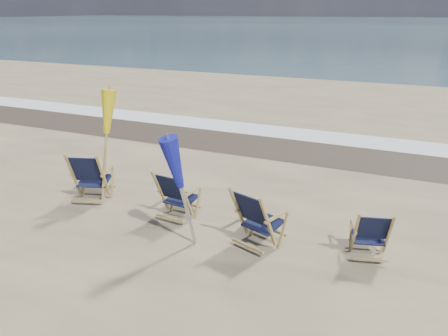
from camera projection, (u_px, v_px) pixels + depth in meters
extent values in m
plane|color=#3E5C68|center=(415.00, 24.00, 116.54)|extent=(400.00, 400.00, 0.00)
cube|color=silver|center=(302.00, 134.00, 13.77)|extent=(200.00, 1.40, 0.01)
cube|color=#42362A|center=(289.00, 147.00, 12.48)|extent=(200.00, 2.60, 0.00)
cylinder|color=#A18348|center=(105.00, 148.00, 8.61)|extent=(0.06, 0.06, 2.27)
cone|color=yellow|center=(102.00, 115.00, 8.39)|extent=(0.30, 0.30, 0.85)
cylinder|color=#A5A5AD|center=(184.00, 193.00, 6.90)|extent=(0.06, 0.06, 1.96)
cone|color=navy|center=(183.00, 163.00, 6.73)|extent=(0.30, 0.30, 0.85)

